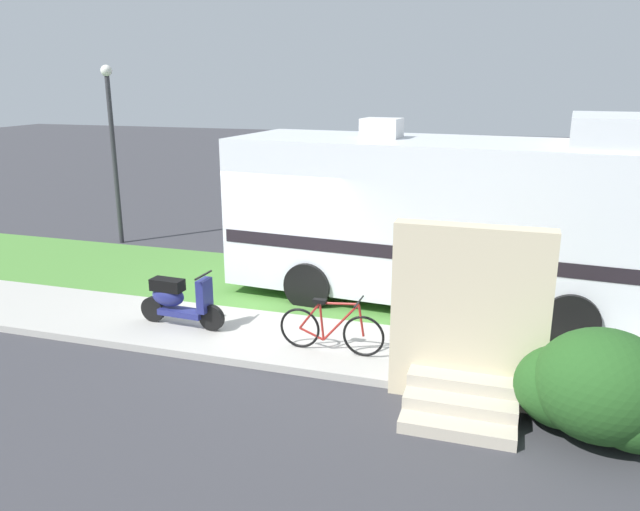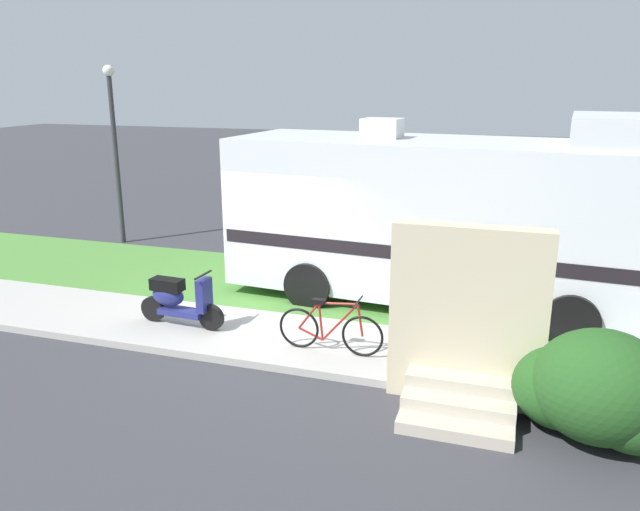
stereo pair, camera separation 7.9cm
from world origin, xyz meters
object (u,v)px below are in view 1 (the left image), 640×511
bicycle (331,329)px  motorhome_rv (446,216)px  scooter (178,300)px  street_lamp_post (112,139)px  pickup_truck_near (472,211)px  bottle_green (453,336)px

bicycle → motorhome_rv: bearing=66.3°
scooter → street_lamp_post: street_lamp_post is taller
bicycle → pickup_truck_near: bearing=77.9°
motorhome_rv → bicycle: (-1.32, -3.02, -1.22)m
scooter → street_lamp_post: bearing=132.8°
motorhome_rv → bicycle: size_ratio=4.80×
bicycle → street_lamp_post: size_ratio=0.37×
scooter → street_lamp_post: size_ratio=0.35×
bicycle → pickup_truck_near: size_ratio=0.31×
bicycle → bottle_green: (1.75, 0.87, -0.25)m
scooter → bicycle: bearing=-5.2°
scooter → pickup_truck_near: pickup_truck_near is taller
pickup_truck_near → street_lamp_post: size_ratio=1.19×
motorhome_rv → pickup_truck_near: motorhome_rv is taller
bottle_green → street_lamp_post: (-9.02, 4.24, 2.47)m
bicycle → bottle_green: size_ratio=5.79×
bottle_green → pickup_truck_near: bearing=92.0°
motorhome_rv → bottle_green: motorhome_rv is taller
bottle_green → street_lamp_post: street_lamp_post is taller
motorhome_rv → scooter: motorhome_rv is taller
pickup_truck_near → bottle_green: (0.22, -6.33, -0.73)m
bicycle → street_lamp_post: street_lamp_post is taller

